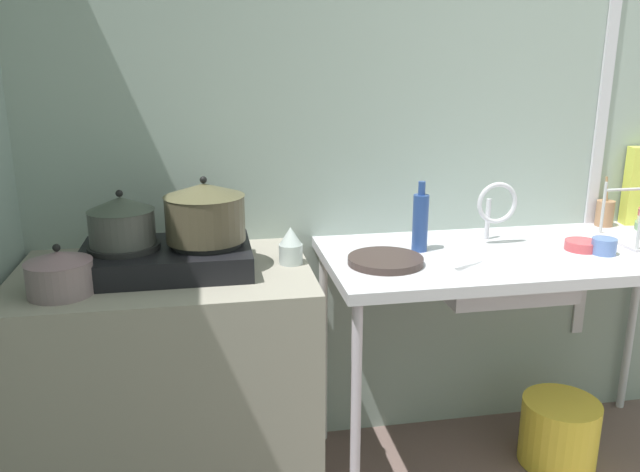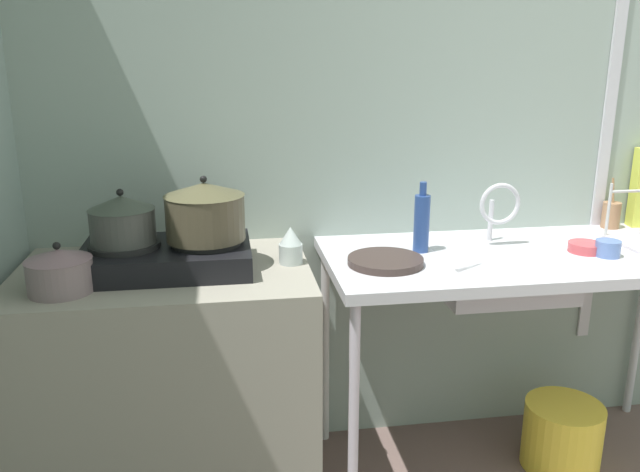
# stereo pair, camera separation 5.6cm
# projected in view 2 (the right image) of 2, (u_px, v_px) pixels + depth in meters

# --- Properties ---
(wall_back) EXTENTS (5.59, 0.10, 2.63)m
(wall_back) POSITION_uv_depth(u_px,v_px,m) (610.00, 132.00, 2.71)
(wall_back) COLOR #93A499
(wall_back) RESTS_ON ground
(wall_metal_strip) EXTENTS (0.05, 0.01, 2.10)m
(wall_metal_strip) POSITION_uv_depth(u_px,v_px,m) (611.00, 101.00, 2.61)
(wall_metal_strip) COLOR silver
(counter_concrete) EXTENTS (1.01, 0.67, 0.92)m
(counter_concrete) POSITION_uv_depth(u_px,v_px,m) (172.00, 389.00, 2.30)
(counter_concrete) COLOR gray
(counter_concrete) RESTS_ON ground
(counter_sink) EXTENTS (1.54, 0.67, 0.92)m
(counter_sink) POSITION_uv_depth(u_px,v_px,m) (527.00, 268.00, 2.39)
(counter_sink) COLOR silver
(counter_sink) RESTS_ON ground
(stove) EXTENTS (0.57, 0.38, 0.10)m
(stove) POSITION_uv_depth(u_px,v_px,m) (167.00, 256.00, 2.16)
(stove) COLOR black
(stove) RESTS_ON counter_concrete
(pot_on_left_burner) EXTENTS (0.22, 0.22, 0.18)m
(pot_on_left_burner) POSITION_uv_depth(u_px,v_px,m) (122.00, 219.00, 2.11)
(pot_on_left_burner) COLOR #444541
(pot_on_left_burner) RESTS_ON stove
(pot_on_right_burner) EXTENTS (0.27, 0.27, 0.22)m
(pot_on_right_burner) POSITION_uv_depth(u_px,v_px,m) (205.00, 211.00, 2.14)
(pot_on_right_burner) COLOR #4D4432
(pot_on_right_burner) RESTS_ON stove
(pot_beside_stove) EXTENTS (0.20, 0.20, 0.16)m
(pot_beside_stove) POSITION_uv_depth(u_px,v_px,m) (59.00, 271.00, 1.95)
(pot_beside_stove) COLOR slate
(pot_beside_stove) RESTS_ON counter_concrete
(percolator) EXTENTS (0.08, 0.08, 0.13)m
(percolator) POSITION_uv_depth(u_px,v_px,m) (291.00, 246.00, 2.23)
(percolator) COLOR silver
(percolator) RESTS_ON counter_concrete
(sink_basin) EXTENTS (0.48, 0.33, 0.15)m
(sink_basin) POSITION_uv_depth(u_px,v_px,m) (502.00, 275.00, 2.35)
(sink_basin) COLOR silver
(sink_basin) RESTS_ON counter_sink
(faucet) EXTENTS (0.16, 0.09, 0.25)m
(faucet) POSITION_uv_depth(u_px,v_px,m) (499.00, 206.00, 2.42)
(faucet) COLOR silver
(faucet) RESTS_ON counter_sink
(frying_pan) EXTENTS (0.27, 0.27, 0.03)m
(frying_pan) POSITION_uv_depth(u_px,v_px,m) (385.00, 261.00, 2.23)
(frying_pan) COLOR #382C28
(frying_pan) RESTS_ON counter_sink
(cup_by_rack) EXTENTS (0.09, 0.09, 0.06)m
(cup_by_rack) POSITION_uv_depth(u_px,v_px,m) (608.00, 248.00, 2.31)
(cup_by_rack) COLOR #5875B5
(cup_by_rack) RESTS_ON counter_sink
(small_bowl_on_drainboard) EXTENTS (0.13, 0.13, 0.04)m
(small_bowl_on_drainboard) POSITION_uv_depth(u_px,v_px,m) (586.00, 247.00, 2.37)
(small_bowl_on_drainboard) COLOR #C5474E
(small_bowl_on_drainboard) RESTS_ON counter_sink
(bottle_by_sink) EXTENTS (0.06, 0.06, 0.27)m
(bottle_by_sink) POSITION_uv_depth(u_px,v_px,m) (422.00, 222.00, 2.35)
(bottle_by_sink) COLOR navy
(bottle_by_sink) RESTS_ON counter_sink
(utensil_jar) EXTENTS (0.07, 0.07, 0.21)m
(utensil_jar) POSITION_uv_depth(u_px,v_px,m) (611.00, 215.00, 2.70)
(utensil_jar) COLOR #9E714F
(utensil_jar) RESTS_ON counter_sink
(bucket_on_floor) EXTENTS (0.31, 0.31, 0.28)m
(bucket_on_floor) POSITION_uv_depth(u_px,v_px,m) (562.00, 436.00, 2.57)
(bucket_on_floor) COLOR yellow
(bucket_on_floor) RESTS_ON ground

